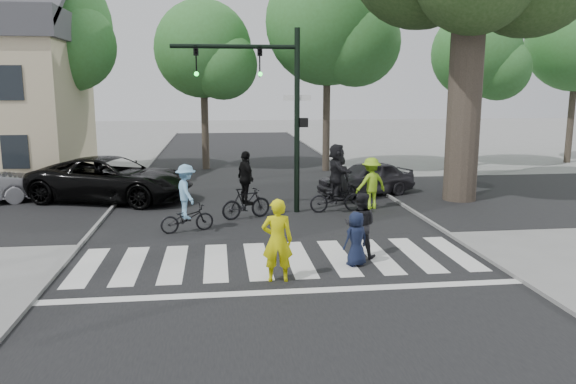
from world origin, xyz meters
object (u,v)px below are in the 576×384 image
Objects in this scene: cyclist_mid at (246,191)px; car_suv at (112,179)px; pedestrian_adult at (360,225)px; cyclist_left at (187,203)px; pedestrian_woman at (277,240)px; traffic_signal at (271,95)px; cyclist_right at (336,182)px; pedestrian_child at (356,239)px; car_grey at (366,178)px.

cyclist_mid is 0.37× the size of car_suv.
pedestrian_adult is at bearing -60.31° from cyclist_mid.
cyclist_mid is at bearing -106.93° from car_suv.
cyclist_left is at bearing -130.14° from car_suv.
pedestrian_woman is at bearing -132.69° from car_suv.
pedestrian_woman is 10.71m from car_suv.
cyclist_mid is at bearing -141.20° from traffic_signal.
cyclist_right is at bearing -91.09° from car_suv.
pedestrian_adult is (0.27, 0.65, 0.17)m from pedestrian_child.
car_grey is at bearing -71.11° from car_suv.
cyclist_right is at bearing -108.39° from pedestrian_woman.
pedestrian_woman is 6.01m from cyclist_mid.
pedestrian_woman is at bearing 56.07° from pedestrian_adult.
cyclist_right is (0.49, 5.09, 0.21)m from pedestrian_adult.
traffic_signal reaches higher than car_grey.
traffic_signal reaches higher than pedestrian_adult.
cyclist_left reaches higher than car_grey.
cyclist_left is at bearing -156.72° from cyclist_right.
traffic_signal is 2.77× the size of cyclist_mid.
pedestrian_child is at bearing -97.45° from cyclist_right.
cyclist_mid is (-0.89, -0.71, -3.01)m from traffic_signal.
cyclist_mid reaches higher than car_grey.
traffic_signal is 6.96m from car_suv.
pedestrian_adult reaches higher than pedestrian_child.
car_suv is at bearing 120.95° from cyclist_left.
traffic_signal is at bearing -90.65° from pedestrian_woman.
pedestrian_child is 5.80m from cyclist_right.
traffic_signal is at bearing 39.56° from cyclist_left.
traffic_signal is 3.68× the size of pedestrian_adult.
cyclist_right reaches higher than cyclist_mid.
pedestrian_woman is (-0.53, -6.71, -2.99)m from traffic_signal.
pedestrian_adult is 8.24m from car_grey.
traffic_signal is 6.85m from pedestrian_child.
cyclist_mid is (-2.30, 5.15, 0.24)m from pedestrian_child.
pedestrian_child is at bearing -152.59° from pedestrian_woman.
car_grey is at bearing 35.27° from cyclist_mid.
pedestrian_woman is 2.14m from pedestrian_child.
pedestrian_child is at bearing -36.00° from car_grey.
cyclist_right is at bearing -120.84° from pedestrian_child.
pedestrian_adult is 10.78m from car_suv.
car_suv is at bearing -109.57° from car_grey.
pedestrian_child is 0.33× the size of car_grey.
cyclist_left is (-4.09, 3.66, 0.21)m from pedestrian_child.
car_suv reaches higher than pedestrian_child.
traffic_signal is 6.29m from pedestrian_adult.
cyclist_right is at bearing -73.53° from pedestrian_adult.
cyclist_mid is (-2.57, 4.50, 0.08)m from pedestrian_adult.
pedestrian_woman is 2.67m from pedestrian_adult.
cyclist_left reaches higher than car_suv.
cyclist_right is (0.75, 5.74, 0.38)m from pedestrian_child.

